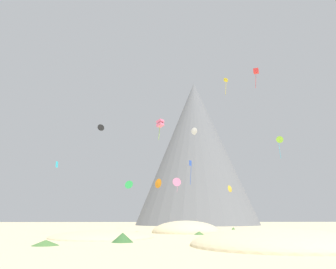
{
  "coord_description": "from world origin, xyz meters",
  "views": [
    {
      "loc": [
        -8.48,
        -36.41,
        2.58
      ],
      "look_at": [
        -2.91,
        46.64,
        25.38
      ],
      "focal_mm": 32.84,
      "sensor_mm": 36.0,
      "label": 1
    }
  ],
  "objects_px": {
    "bush_scatter_east": "(233,230)",
    "kite_lime_mid": "(280,140)",
    "rock_massif": "(197,155)",
    "kite_white_mid": "(194,131)",
    "kite_cyan_low": "(57,164)",
    "bush_near_right": "(46,243)",
    "kite_pink_low": "(177,182)",
    "kite_rainbow_mid": "(160,123)",
    "kite_yellow_high": "(226,80)",
    "kite_blue_low": "(190,166)",
    "bush_near_left": "(123,237)",
    "bush_mid_center": "(314,236)",
    "bush_low_patch": "(91,232)",
    "kite_gold_low": "(230,189)",
    "bush_far_right": "(199,233)",
    "kite_red_high": "(256,71)",
    "kite_black_high": "(101,128)",
    "kite_green_low": "(129,185)",
    "kite_orange_low": "(158,183)"
  },
  "relations": [
    {
      "from": "kite_yellow_high",
      "to": "kite_orange_low",
      "type": "bearing_deg",
      "value": 102.87
    },
    {
      "from": "bush_low_patch",
      "to": "bush_mid_center",
      "type": "distance_m",
      "value": 36.01
    },
    {
      "from": "bush_far_right",
      "to": "rock_massif",
      "type": "height_order",
      "value": "rock_massif"
    },
    {
      "from": "kite_green_low",
      "to": "kite_blue_low",
      "type": "height_order",
      "value": "kite_blue_low"
    },
    {
      "from": "kite_lime_mid",
      "to": "kite_red_high",
      "type": "bearing_deg",
      "value": 69.49
    },
    {
      "from": "bush_far_right",
      "to": "kite_rainbow_mid",
      "type": "height_order",
      "value": "kite_rainbow_mid"
    },
    {
      "from": "bush_near_left",
      "to": "kite_gold_low",
      "type": "xyz_separation_m",
      "value": [
        24.4,
        43.68,
        9.59
      ]
    },
    {
      "from": "kite_pink_low",
      "to": "kite_orange_low",
      "type": "bearing_deg",
      "value": -21.89
    },
    {
      "from": "kite_blue_low",
      "to": "kite_cyan_low",
      "type": "bearing_deg",
      "value": -173.72
    },
    {
      "from": "kite_red_high",
      "to": "kite_white_mid",
      "type": "bearing_deg",
      "value": -90.76
    },
    {
      "from": "kite_red_high",
      "to": "bush_far_right",
      "type": "bearing_deg",
      "value": -22.34
    },
    {
      "from": "kite_rainbow_mid",
      "to": "bush_near_left",
      "type": "bearing_deg",
      "value": 27.16
    },
    {
      "from": "bush_near_left",
      "to": "bush_mid_center",
      "type": "xyz_separation_m",
      "value": [
        24.61,
        4.58,
        -0.21
      ]
    },
    {
      "from": "bush_near_left",
      "to": "kite_pink_low",
      "type": "relative_size",
      "value": 0.64
    },
    {
      "from": "kite_white_mid",
      "to": "kite_gold_low",
      "type": "relative_size",
      "value": 1.02
    },
    {
      "from": "kite_lime_mid",
      "to": "rock_massif",
      "type": "bearing_deg",
      "value": -55.58
    },
    {
      "from": "kite_rainbow_mid",
      "to": "kite_orange_low",
      "type": "bearing_deg",
      "value": -140.26
    },
    {
      "from": "bush_scatter_east",
      "to": "kite_lime_mid",
      "type": "relative_size",
      "value": 0.25
    },
    {
      "from": "kite_gold_low",
      "to": "kite_pink_low",
      "type": "relative_size",
      "value": 0.48
    },
    {
      "from": "bush_scatter_east",
      "to": "kite_rainbow_mid",
      "type": "xyz_separation_m",
      "value": [
        -14.12,
        -3.3,
        19.73
      ]
    },
    {
      "from": "kite_green_low",
      "to": "kite_blue_low",
      "type": "bearing_deg",
      "value": 143.78
    },
    {
      "from": "bush_far_right",
      "to": "bush_scatter_east",
      "type": "xyz_separation_m",
      "value": [
        7.76,
        7.34,
        0.24
      ]
    },
    {
      "from": "rock_massif",
      "to": "kite_lime_mid",
      "type": "xyz_separation_m",
      "value": [
        13.97,
        -52.25,
        -6.31
      ]
    },
    {
      "from": "bush_low_patch",
      "to": "bush_far_right",
      "type": "bearing_deg",
      "value": -17.16
    },
    {
      "from": "bush_scatter_east",
      "to": "kite_blue_low",
      "type": "height_order",
      "value": "kite_blue_low"
    },
    {
      "from": "kite_green_low",
      "to": "kite_rainbow_mid",
      "type": "xyz_separation_m",
      "value": [
        7.17,
        -27.09,
        8.92
      ]
    },
    {
      "from": "kite_white_mid",
      "to": "kite_cyan_low",
      "type": "distance_m",
      "value": 36.06
    },
    {
      "from": "bush_low_patch",
      "to": "kite_cyan_low",
      "type": "distance_m",
      "value": 13.52
    },
    {
      "from": "kite_white_mid",
      "to": "kite_yellow_high",
      "type": "bearing_deg",
      "value": 40.02
    },
    {
      "from": "bush_near_left",
      "to": "kite_black_high",
      "type": "xyz_separation_m",
      "value": [
        -11.63,
        53.12,
        28.4
      ]
    },
    {
      "from": "kite_white_mid",
      "to": "kite_yellow_high",
      "type": "distance_m",
      "value": 16.52
    },
    {
      "from": "kite_lime_mid",
      "to": "kite_orange_low",
      "type": "xyz_separation_m",
      "value": [
        -32.54,
        5.63,
        -11.26
      ]
    },
    {
      "from": "bush_far_right",
      "to": "kite_green_low",
      "type": "xyz_separation_m",
      "value": [
        -13.54,
        31.13,
        11.05
      ]
    },
    {
      "from": "bush_far_right",
      "to": "kite_black_high",
      "type": "distance_m",
      "value": 52.28
    },
    {
      "from": "kite_white_mid",
      "to": "kite_gold_low",
      "type": "distance_m",
      "value": 18.06
    },
    {
      "from": "kite_white_mid",
      "to": "kite_red_high",
      "type": "distance_m",
      "value": 21.2
    },
    {
      "from": "bush_low_patch",
      "to": "kite_white_mid",
      "type": "distance_m",
      "value": 36.27
    },
    {
      "from": "bush_near_right",
      "to": "kite_pink_low",
      "type": "bearing_deg",
      "value": 70.3
    },
    {
      "from": "bush_near_left",
      "to": "kite_red_high",
      "type": "bearing_deg",
      "value": 46.58
    },
    {
      "from": "kite_cyan_low",
      "to": "kite_orange_low",
      "type": "distance_m",
      "value": 33.97
    },
    {
      "from": "bush_near_right",
      "to": "bush_near_left",
      "type": "xyz_separation_m",
      "value": [
        7.28,
        3.63,
        0.26
      ]
    },
    {
      "from": "kite_blue_low",
      "to": "rock_massif",
      "type": "bearing_deg",
      "value": 69.22
    },
    {
      "from": "kite_black_high",
      "to": "kite_red_high",
      "type": "relative_size",
      "value": 0.42
    },
    {
      "from": "kite_pink_low",
      "to": "kite_green_low",
      "type": "bearing_deg",
      "value": -14.45
    },
    {
      "from": "bush_near_right",
      "to": "kite_gold_low",
      "type": "relative_size",
      "value": 1.47
    },
    {
      "from": "bush_near_left",
      "to": "rock_massif",
      "type": "xyz_separation_m",
      "value": [
        24.14,
        93.78,
        28.79
      ]
    },
    {
      "from": "bush_near_left",
      "to": "kite_rainbow_mid",
      "type": "bearing_deg",
      "value": 76.1
    },
    {
      "from": "bush_mid_center",
      "to": "kite_blue_low",
      "type": "relative_size",
      "value": 0.54
    },
    {
      "from": "bush_scatter_east",
      "to": "rock_massif",
      "type": "xyz_separation_m",
      "value": [
        5.08,
        70.57,
        28.8
      ]
    },
    {
      "from": "kite_gold_low",
      "to": "kite_blue_low",
      "type": "xyz_separation_m",
      "value": [
        -12.82,
        -17.17,
        2.93
      ]
    }
  ]
}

